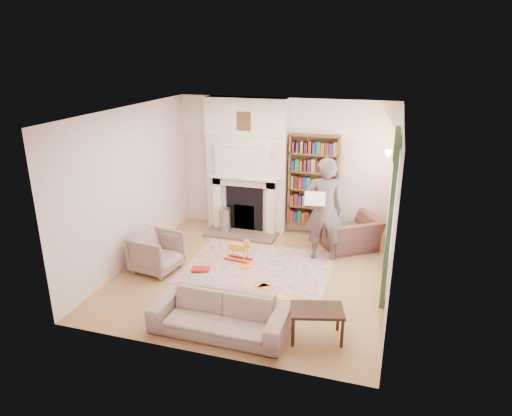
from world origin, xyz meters
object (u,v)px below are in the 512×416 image
(coffee_table, at_px, (316,323))
(man_reading, at_px, (324,210))
(armchair_left, at_px, (157,252))
(sofa, at_px, (219,314))
(paraffin_heater, at_px, (225,221))
(rocking_horse, at_px, (238,250))
(bookcase, at_px, (313,181))
(armchair_reading, at_px, (351,233))

(coffee_table, bearing_deg, man_reading, 82.45)
(armchair_left, distance_m, sofa, 2.23)
(sofa, height_order, paraffin_heater, same)
(coffee_table, relative_size, rocking_horse, 1.39)
(sofa, distance_m, man_reading, 3.00)
(bookcase, distance_m, paraffin_heater, 2.03)
(man_reading, height_order, paraffin_heater, man_reading)
(bookcase, xyz_separation_m, rocking_horse, (-1.06, -1.66, -0.95))
(paraffin_heater, height_order, rocking_horse, paraffin_heater)
(armchair_reading, distance_m, rocking_horse, 2.24)
(armchair_reading, height_order, rocking_horse, armchair_reading)
(armchair_left, bearing_deg, paraffin_heater, -6.75)
(sofa, height_order, coffee_table, sofa)
(armchair_left, relative_size, sofa, 0.40)
(armchair_left, xyz_separation_m, coffee_table, (3.03, -1.17, -0.12))
(bookcase, distance_m, rocking_horse, 2.19)
(man_reading, bearing_deg, armchair_left, 17.36)
(bookcase, bearing_deg, man_reading, -69.54)
(armchair_reading, distance_m, sofa, 3.64)
(bookcase, bearing_deg, armchair_left, -133.44)
(bookcase, height_order, man_reading, bookcase)
(paraffin_heater, bearing_deg, armchair_left, -105.33)
(rocking_horse, bearing_deg, sofa, -71.75)
(armchair_left, xyz_separation_m, sofa, (1.72, -1.42, -0.07))
(armchair_left, height_order, paraffin_heater, armchair_left)
(armchair_left, relative_size, paraffin_heater, 1.37)
(bookcase, height_order, paraffin_heater, bookcase)
(rocking_horse, bearing_deg, armchair_left, -142.41)
(bookcase, height_order, armchair_left, bookcase)
(bookcase, height_order, sofa, bookcase)
(sofa, bearing_deg, bookcase, 81.99)
(armchair_left, relative_size, rocking_horse, 1.50)
(sofa, relative_size, coffee_table, 2.69)
(man_reading, xyz_separation_m, rocking_horse, (-1.47, -0.56, -0.75))
(armchair_reading, relative_size, paraffin_heater, 1.83)
(sofa, distance_m, coffee_table, 1.33)
(man_reading, distance_m, paraffin_heater, 2.37)
(armchair_reading, distance_m, coffee_table, 3.10)
(coffee_table, bearing_deg, armchair_left, 144.07)
(armchair_reading, bearing_deg, rocking_horse, -2.13)
(paraffin_heater, bearing_deg, bookcase, 14.70)
(armchair_left, bearing_deg, sofa, -120.96)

